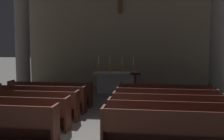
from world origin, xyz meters
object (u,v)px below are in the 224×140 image
(altar, at_px, (116,82))
(candlestick_outer_right, at_px, (133,67))
(pew_left_row_3, at_px, (28,105))
(pew_right_row_1, at_px, (174,130))
(pew_right_row_2, at_px, (170,118))
(candlestick_inner_right, at_px, (122,67))
(candlestick_outer_left, at_px, (99,67))
(pew_left_row_4, at_px, (40,98))
(pew_right_row_3, at_px, (168,109))
(pew_left_row_2, at_px, (12,112))
(column_left_second, at_px, (22,16))
(pew_right_row_4, at_px, (166,102))
(column_right_second, at_px, (219,14))
(pew_left_row_5, at_px, (50,93))
(candlestick_inner_left, at_px, (110,67))
(lectern, at_px, (135,86))
(pew_right_row_5, at_px, (165,96))

(altar, xyz_separation_m, candlestick_outer_right, (0.85, -0.00, 0.72))
(pew_left_row_3, bearing_deg, pew_right_row_1, -24.32)
(pew_right_row_2, distance_m, candlestick_outer_right, 6.30)
(candlestick_inner_right, bearing_deg, candlestick_outer_left, 180.00)
(pew_left_row_4, bearing_deg, pew_right_row_3, -12.73)
(pew_left_row_2, height_order, candlestick_outer_right, candlestick_outer_right)
(candlestick_inner_right, bearing_deg, pew_left_row_2, -112.11)
(altar, bearing_deg, column_left_second, -177.16)
(pew_left_row_2, height_order, candlestick_inner_right, candlestick_inner_right)
(pew_left_row_2, relative_size, pew_right_row_4, 1.00)
(pew_right_row_2, xyz_separation_m, pew_right_row_3, (0.00, 0.99, 0.00))
(pew_left_row_3, relative_size, column_right_second, 0.43)
(pew_left_row_3, distance_m, pew_left_row_4, 0.99)
(pew_left_row_3, xyz_separation_m, pew_left_row_4, (0.00, 0.99, 0.00))
(pew_left_row_3, distance_m, column_right_second, 9.02)
(pew_left_row_2, relative_size, candlestick_inner_right, 4.36)
(pew_left_row_5, distance_m, pew_right_row_2, 5.27)
(pew_left_row_2, bearing_deg, candlestick_inner_left, 72.88)
(column_left_second, bearing_deg, candlestick_inner_right, 2.67)
(pew_right_row_4, height_order, candlestick_outer_right, candlestick_outer_right)
(pew_right_row_4, relative_size, candlestick_outer_right, 4.36)
(pew_right_row_4, relative_size, candlestick_inner_left, 4.36)
(pew_left_row_2, xyz_separation_m, pew_left_row_3, (0.00, 0.99, 0.00))
(lectern, bearing_deg, pew_left_row_2, -123.02)
(column_left_second, bearing_deg, pew_left_row_4, -57.61)
(pew_right_row_2, distance_m, candlestick_outer_left, 6.86)
(pew_left_row_2, bearing_deg, pew_right_row_3, 12.73)
(column_right_second, bearing_deg, pew_left_row_3, -144.43)
(altar, height_order, candlestick_inner_left, candlestick_inner_left)
(pew_right_row_4, relative_size, candlestick_outer_left, 4.36)
(pew_left_row_2, relative_size, lectern, 2.83)
(pew_right_row_1, xyz_separation_m, candlestick_outer_right, (-1.33, 7.09, 0.78))
(pew_left_row_5, relative_size, pew_right_row_3, 1.00)
(candlestick_outer_left, distance_m, candlestick_outer_right, 1.70)
(lectern, bearing_deg, candlestick_inner_left, 137.48)
(pew_left_row_2, relative_size, pew_right_row_1, 1.00)
(pew_right_row_5, distance_m, column_right_second, 5.03)
(column_left_second, relative_size, altar, 3.48)
(pew_left_row_2, height_order, pew_right_row_2, same)
(pew_left_row_3, relative_size, pew_right_row_1, 1.00)
(candlestick_outer_left, bearing_deg, pew_left_row_3, -104.57)
(pew_right_row_5, bearing_deg, pew_left_row_2, -145.87)
(pew_right_row_1, distance_m, candlestick_outer_left, 7.75)
(pew_right_row_1, height_order, column_right_second, column_right_second)
(lectern, bearing_deg, pew_right_row_4, -68.23)
(pew_left_row_5, xyz_separation_m, candlestick_inner_left, (1.88, 3.15, 0.78))
(candlestick_inner_left, bearing_deg, lectern, -42.52)
(pew_left_row_2, height_order, pew_right_row_1, same)
(candlestick_inner_right, bearing_deg, lectern, -59.43)
(pew_left_row_5, height_order, column_left_second, column_left_second)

